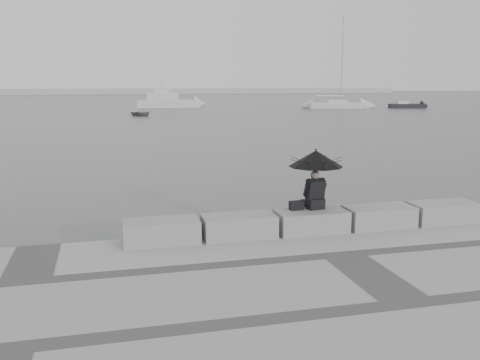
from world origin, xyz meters
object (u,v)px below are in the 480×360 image
object	(u,v)px
seated_person	(316,165)
sailboat_right	(337,105)
motor_cruiser	(169,101)
dinghy	(141,113)
small_motorboat	(407,106)

from	to	relation	value
seated_person	sailboat_right	xyz separation A→B (m)	(27.99, 60.41, -1.50)
motor_cruiser	dinghy	distance (m)	18.98
seated_person	dinghy	xyz separation A→B (m)	(-0.52, 50.63, -1.75)
sailboat_right	small_motorboat	bearing A→B (deg)	9.38
motor_cruiser	small_motorboat	bearing A→B (deg)	-11.99
small_motorboat	dinghy	world-z (taller)	small_motorboat
sailboat_right	motor_cruiser	world-z (taller)	sailboat_right
dinghy	motor_cruiser	bearing A→B (deg)	40.10
small_motorboat	dinghy	bearing A→B (deg)	-154.35
motor_cruiser	small_motorboat	xyz separation A→B (m)	(33.68, -9.70, -0.57)
motor_cruiser	small_motorboat	world-z (taller)	motor_cruiser
motor_cruiser	seated_person	bearing A→B (deg)	-89.89
sailboat_right	motor_cruiser	distance (m)	24.69
seated_person	sailboat_right	distance (m)	66.60
seated_person	motor_cruiser	bearing A→B (deg)	77.50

